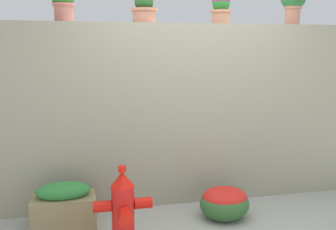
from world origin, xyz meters
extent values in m
cube|color=gray|center=(0.00, 1.18, 1.03)|extent=(5.05, 0.41, 2.06)
cylinder|color=#BA695D|center=(-1.34, 1.20, 2.16)|extent=(0.19, 0.19, 0.20)
cylinder|color=#BA695D|center=(-1.34, 1.20, 2.24)|extent=(0.23, 0.23, 0.03)
cylinder|color=#BA765A|center=(-0.48, 1.20, 2.14)|extent=(0.25, 0.25, 0.16)
cylinder|color=#BA765A|center=(-0.48, 1.20, 2.21)|extent=(0.30, 0.30, 0.03)
sphere|color=#265424|center=(-0.48, 1.20, 2.29)|extent=(0.21, 0.21, 0.21)
cylinder|color=#B67859|center=(0.42, 1.20, 2.14)|extent=(0.21, 0.21, 0.16)
cylinder|color=#B67859|center=(0.42, 1.20, 2.21)|extent=(0.24, 0.24, 0.03)
sphere|color=#267229|center=(0.42, 1.20, 2.30)|extent=(0.21, 0.21, 0.21)
ellipsoid|color=#AC277E|center=(0.42, 1.20, 2.33)|extent=(0.22, 0.22, 0.11)
cylinder|color=#B4725C|center=(1.34, 1.22, 2.17)|extent=(0.17, 0.17, 0.23)
cylinder|color=#B4725C|center=(1.34, 1.22, 2.27)|extent=(0.20, 0.20, 0.03)
cylinder|color=red|center=(-0.86, 0.16, 0.28)|extent=(0.21, 0.21, 0.57)
cone|color=red|center=(-0.86, 0.16, 0.64)|extent=(0.22, 0.22, 0.14)
cylinder|color=red|center=(-0.86, 0.16, 0.73)|extent=(0.07, 0.07, 0.05)
cylinder|color=red|center=(-1.04, 0.16, 0.39)|extent=(0.16, 0.10, 0.10)
cylinder|color=red|center=(-0.67, 0.16, 0.39)|extent=(0.16, 0.10, 0.10)
cylinder|color=red|center=(-0.86, -0.03, 0.36)|extent=(0.13, 0.18, 0.13)
ellipsoid|color=#356330|center=(0.26, 0.51, 0.16)|extent=(0.53, 0.48, 0.35)
ellipsoid|color=red|center=(0.26, 0.51, 0.23)|extent=(0.48, 0.42, 0.19)
cube|color=#907C54|center=(-1.40, 0.66, 0.16)|extent=(0.63, 0.33, 0.32)
ellipsoid|color=#308037|center=(-1.40, 0.66, 0.38)|extent=(0.54, 0.28, 0.18)
camera|label=1|loc=(-1.16, -3.13, 1.79)|focal=41.03mm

